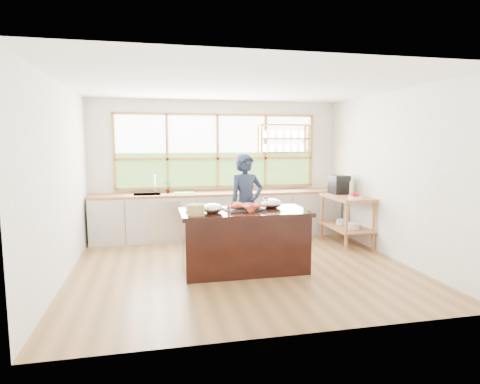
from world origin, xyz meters
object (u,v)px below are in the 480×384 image
object	(u,v)px
wicker_basket	(196,210)
island	(244,240)
cook	(246,204)
espresso_machine	(339,185)

from	to	relation	value
wicker_basket	island	bearing A→B (deg)	17.71
cook	wicker_basket	xyz separation A→B (m)	(-0.96, -1.12, 0.13)
island	cook	distance (m)	1.00
espresso_machine	wicker_basket	size ratio (longest dim) A/B	1.52
island	cook	xyz separation A→B (m)	(0.24, 0.89, 0.39)
island	espresso_machine	size ratio (longest dim) A/B	5.26
espresso_machine	island	bearing A→B (deg)	-149.78
island	cook	size ratio (longest dim) A/B	1.10
cook	espresso_machine	world-z (taller)	cook
cook	espresso_machine	size ratio (longest dim) A/B	4.80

